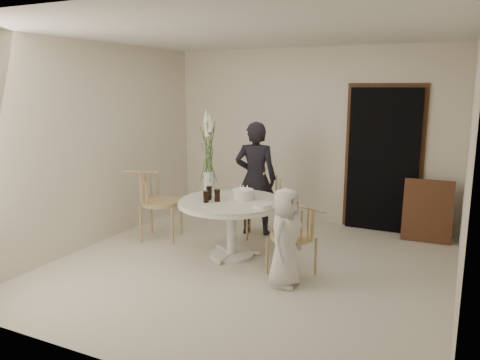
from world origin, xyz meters
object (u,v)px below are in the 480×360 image
at_px(table, 232,209).
at_px(flower_vase, 209,153).
at_px(boy, 285,238).
at_px(birthday_cake, 243,194).
at_px(chair_left, 151,195).
at_px(chair_far, 264,193).
at_px(girl, 256,178).
at_px(chair_right, 300,231).

xyz_separation_m(table, flower_vase, (-0.48, 0.28, 0.63)).
distance_m(boy, birthday_cake, 1.07).
height_order(birthday_cake, flower_vase, flower_vase).
relative_size(chair_left, birthday_cake, 3.71).
height_order(chair_far, chair_left, chair_left).
relative_size(table, birthday_cake, 5.05).
height_order(girl, boy, girl).
height_order(table, chair_right, chair_right).
xyz_separation_m(table, boy, (0.92, -0.54, -0.08)).
height_order(table, boy, boy).
bearing_deg(boy, table, 62.42).
bearing_deg(flower_vase, table, -30.23).
bearing_deg(chair_far, girl, -178.57).
relative_size(chair_far, boy, 0.86).
xyz_separation_m(birthday_cake, flower_vase, (-0.58, 0.17, 0.46)).
distance_m(chair_left, flower_vase, 1.07).
bearing_deg(chair_far, birthday_cake, -103.29).
xyz_separation_m(boy, birthday_cake, (-0.81, 0.65, 0.25)).
height_order(table, girl, girl).
xyz_separation_m(chair_left, flower_vase, (0.86, 0.13, 0.62)).
height_order(chair_right, flower_vase, flower_vase).
height_order(chair_right, boy, boy).
bearing_deg(table, flower_vase, 149.77).
bearing_deg(chair_left, girl, -73.42).
height_order(chair_far, birthday_cake, chair_far).
xyz_separation_m(girl, birthday_cake, (0.22, -0.88, -0.02)).
distance_m(table, boy, 1.07).
bearing_deg(flower_vase, girl, 62.59).
bearing_deg(table, chair_right, -15.79).
height_order(girl, birthday_cake, girl).
bearing_deg(chair_right, chair_left, -77.71).
bearing_deg(chair_far, flower_vase, -142.29).
bearing_deg(chair_far, chair_left, -166.41).
relative_size(chair_left, girl, 0.60).
xyz_separation_m(table, chair_left, (-1.34, 0.15, 0.02)).
distance_m(chair_far, chair_right, 1.64).
distance_m(table, birthday_cake, 0.23).
distance_m(chair_left, boy, 2.36).
relative_size(boy, birthday_cake, 4.10).
relative_size(girl, birthday_cake, 6.22).
bearing_deg(chair_right, chair_far, -120.34).
height_order(table, chair_left, chair_left).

